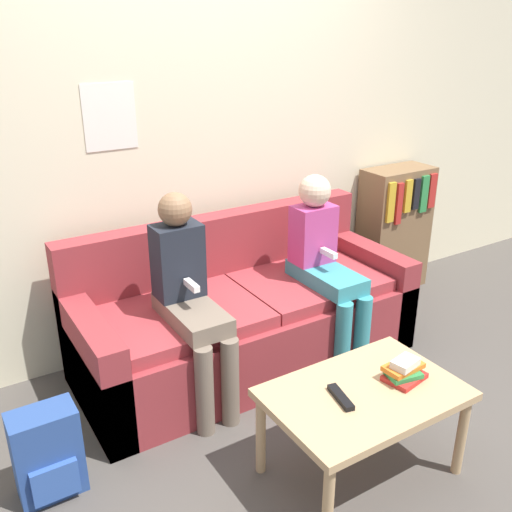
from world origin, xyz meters
The scene contains 10 objects.
ground_plane centered at (0.00, 0.00, 0.00)m, with size 10.00×10.00×0.00m, color #4C4742.
wall_back centered at (0.00, 1.00, 1.30)m, with size 8.00×0.06×2.60m.
couch centered at (0.00, 0.51, 0.28)m, with size 1.93×0.79×0.83m.
coffee_table centered at (-0.03, -0.54, 0.38)m, with size 0.82×0.55×0.43m.
person_left centered at (-0.42, 0.33, 0.62)m, with size 0.24×0.55×1.11m.
person_right centered at (0.43, 0.33, 0.62)m, with size 0.24×0.55×1.08m.
tv_remote centered at (-0.16, -0.54, 0.44)m, with size 0.07×0.17×0.02m.
book_stack centered at (0.17, -0.57, 0.47)m, with size 0.20×0.16×0.10m.
bookshelf centered at (1.47, 0.82, 0.46)m, with size 0.52×0.28×0.91m.
backpack centered at (-1.22, 0.06, 0.20)m, with size 0.27×0.19×0.41m.
Camera 1 is at (-1.48, -2.00, 1.87)m, focal length 40.00 mm.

